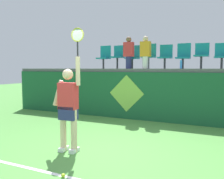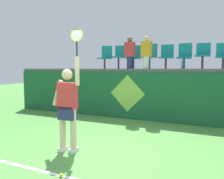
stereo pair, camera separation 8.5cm
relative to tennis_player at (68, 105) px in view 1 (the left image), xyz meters
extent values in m
plane|color=#519342|center=(0.64, 0.17, -0.98)|extent=(40.00, 40.00, 0.00)
cube|color=#195633|center=(0.64, 3.73, -0.17)|extent=(11.40, 0.20, 1.62)
cube|color=#56565B|center=(0.64, 5.12, 0.70)|extent=(11.40, 2.88, 0.12)
cube|color=white|center=(0.64, -1.02, -0.98)|extent=(10.26, 0.08, 0.01)
cube|color=white|center=(-0.14, -0.01, -0.94)|extent=(0.14, 0.27, 0.08)
cube|color=white|center=(0.12, 0.01, -0.94)|extent=(0.14, 0.27, 0.08)
cylinder|color=beige|center=(-0.14, -0.01, -0.53)|extent=(0.13, 0.13, 0.90)
cylinder|color=beige|center=(0.12, 0.01, -0.53)|extent=(0.13, 0.13, 0.90)
cube|color=navy|center=(-0.01, 0.00, -0.16)|extent=(0.37, 0.24, 0.28)
cube|color=red|center=(-0.01, 0.00, 0.20)|extent=(0.39, 0.25, 0.55)
sphere|color=beige|center=(-0.01, 0.00, 0.64)|extent=(0.22, 0.22, 0.22)
cylinder|color=beige|center=(-0.25, -0.02, 0.25)|extent=(0.26, 0.11, 0.55)
cylinder|color=beige|center=(0.23, 0.02, 0.71)|extent=(0.09, 0.09, 0.58)
cylinder|color=black|center=(0.23, 0.02, 1.15)|extent=(0.03, 0.03, 0.30)
torus|color=gold|center=(0.23, 0.02, 1.43)|extent=(0.28, 0.04, 0.28)
ellipsoid|color=silver|center=(0.23, 0.02, 1.43)|extent=(0.24, 0.03, 0.24)
sphere|color=#D1E533|center=(0.65, -1.06, -0.95)|extent=(0.07, 0.07, 0.07)
cylinder|color=#338CE5|center=(1.56, 3.89, 0.89)|extent=(0.07, 0.07, 0.27)
cylinder|color=#38383D|center=(-1.44, 4.28, 0.94)|extent=(0.07, 0.07, 0.37)
cube|color=#147F89|center=(-1.44, 4.28, 1.15)|extent=(0.44, 0.42, 0.05)
cube|color=#147F89|center=(-1.44, 4.47, 1.41)|extent=(0.44, 0.04, 0.47)
cylinder|color=#38383D|center=(-0.85, 4.28, 0.96)|extent=(0.07, 0.07, 0.40)
cube|color=#147F89|center=(-0.85, 4.28, 1.18)|extent=(0.44, 0.42, 0.05)
cube|color=#147F89|center=(-0.85, 4.47, 1.42)|extent=(0.44, 0.04, 0.42)
cylinder|color=#38383D|center=(-0.26, 4.28, 0.93)|extent=(0.07, 0.07, 0.35)
cube|color=#147F89|center=(-0.26, 4.28, 1.13)|extent=(0.44, 0.42, 0.05)
cube|color=#147F89|center=(-0.26, 4.47, 1.38)|extent=(0.44, 0.04, 0.45)
cylinder|color=#38383D|center=(0.36, 4.28, 0.95)|extent=(0.07, 0.07, 0.38)
cube|color=#147F89|center=(0.36, 4.28, 1.16)|extent=(0.44, 0.42, 0.05)
cube|color=#147F89|center=(0.36, 4.47, 1.41)|extent=(0.44, 0.04, 0.46)
cylinder|color=#38383D|center=(0.94, 4.28, 0.93)|extent=(0.07, 0.07, 0.35)
cube|color=#147F89|center=(0.94, 4.28, 1.13)|extent=(0.44, 0.42, 0.05)
cube|color=#147F89|center=(0.94, 4.47, 1.37)|extent=(0.44, 0.04, 0.43)
cylinder|color=#38383D|center=(1.54, 4.28, 0.92)|extent=(0.07, 0.07, 0.33)
cube|color=#147F89|center=(1.54, 4.28, 1.11)|extent=(0.44, 0.42, 0.05)
cube|color=#147F89|center=(1.54, 4.47, 1.37)|extent=(0.44, 0.04, 0.47)
cylinder|color=#38383D|center=(2.12, 4.28, 0.95)|extent=(0.07, 0.07, 0.39)
cube|color=#147F89|center=(2.12, 4.28, 1.17)|extent=(0.44, 0.42, 0.05)
cube|color=#147F89|center=(2.12, 4.47, 1.39)|extent=(0.44, 0.04, 0.40)
cylinder|color=#38383D|center=(2.73, 4.28, 0.92)|extent=(0.07, 0.07, 0.33)
cube|color=#147F89|center=(2.73, 4.28, 1.11)|extent=(0.44, 0.42, 0.05)
cube|color=#147F89|center=(2.73, 4.47, 1.35)|extent=(0.44, 0.04, 0.43)
cylinder|color=navy|center=(-0.26, 3.93, 0.97)|extent=(0.20, 0.20, 0.42)
cube|color=red|center=(-0.26, 3.93, 1.42)|extent=(0.34, 0.20, 0.50)
sphere|color=brown|center=(-0.26, 3.93, 1.77)|extent=(0.19, 0.19, 0.19)
cylinder|color=white|center=(0.36, 3.94, 0.96)|extent=(0.20, 0.20, 0.41)
cube|color=orange|center=(0.36, 3.94, 1.42)|extent=(0.34, 0.20, 0.50)
sphere|color=beige|center=(0.36, 3.94, 1.76)|extent=(0.19, 0.19, 0.19)
cube|color=#195633|center=(-0.20, 3.62, -0.98)|extent=(0.90, 0.01, 0.00)
plane|color=#8CC64C|center=(-0.20, 3.62, -0.09)|extent=(1.27, 0.00, 1.27)
camera|label=1|loc=(3.02, -4.14, 0.76)|focal=39.49mm
camera|label=2|loc=(3.10, -4.11, 0.76)|focal=39.49mm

